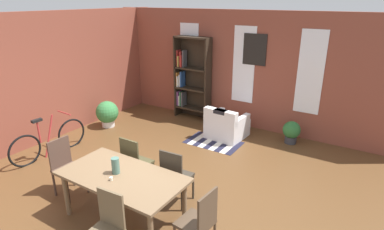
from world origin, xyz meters
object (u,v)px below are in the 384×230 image
dining_chair_far_left (135,161)px  dining_chair_head_left (65,165)px  dining_chair_near_right (106,227)px  dining_chair_head_right (200,221)px  potted_plant_corner (107,113)px  vase_on_table (116,166)px  armchair_white (226,126)px  bookshelf_tall (190,78)px  bicycle_second (49,141)px  potted_plant_by_shelf (291,131)px  dining_chair_far_right (175,175)px  dining_table (122,180)px

dining_chair_far_left → dining_chair_head_left: same height
dining_chair_head_left → dining_chair_near_right: bearing=-22.7°
dining_chair_head_right → potted_plant_corner: bearing=149.7°
vase_on_table → dining_chair_head_right: 1.42m
vase_on_table → armchair_white: vase_on_table is taller
dining_chair_head_right → dining_chair_near_right: bearing=-141.7°
vase_on_table → dining_chair_near_right: 0.93m
dining_chair_head_left → armchair_white: dining_chair_head_left is taller
dining_chair_head_right → dining_chair_head_left: size_ratio=1.00×
bookshelf_tall → bicycle_second: bookshelf_tall is taller
bicycle_second → potted_plant_by_shelf: bearing=38.9°
dining_chair_near_right → potted_plant_by_shelf: bearing=79.0°
vase_on_table → potted_plant_by_shelf: (1.40, 3.91, -0.58)m
vase_on_table → potted_plant_corner: bearing=138.8°
vase_on_table → dining_chair_head_right: (1.38, -0.01, -0.34)m
dining_chair_far_right → armchair_white: dining_chair_far_right is taller
potted_plant_corner → dining_chair_head_left: bearing=-56.4°
vase_on_table → bicycle_second: bearing=165.4°
dining_chair_near_right → dining_chair_far_right: bearing=89.6°
vase_on_table → dining_table: bearing=0.0°
potted_plant_by_shelf → potted_plant_corner: 4.44m
dining_chair_head_right → bookshelf_tall: 5.00m
dining_chair_head_left → potted_plant_corner: size_ratio=1.45×
dining_table → dining_chair_head_left: (-1.27, 0.00, -0.14)m
dining_chair_far_left → potted_plant_corner: bearing=145.1°
dining_chair_far_left → bookshelf_tall: size_ratio=0.44×
vase_on_table → dining_chair_far_left: bearing=113.1°
bicycle_second → armchair_white: bearing=46.0°
bookshelf_tall → dining_chair_head_left: bearing=-86.9°
dining_chair_far_left → bookshelf_tall: bookshelf_tall is taller
dining_chair_near_right → dining_chair_head_left: bearing=157.3°
vase_on_table → dining_chair_far_right: (0.52, 0.70, -0.34)m
potted_plant_corner → dining_chair_head_right: bearing=-30.3°
potted_plant_by_shelf → dining_chair_head_left: bearing=-123.3°
potted_plant_by_shelf → dining_chair_near_right: bearing=-101.0°
vase_on_table → potted_plant_corner: vase_on_table is taller
dining_table → dining_chair_head_right: 1.28m
vase_on_table → dining_chair_far_right: vase_on_table is taller
dining_table → potted_plant_corner: (-2.89, 2.43, -0.30)m
dining_chair_near_right → dining_chair_head_left: (-1.67, 0.70, 0.00)m
vase_on_table → dining_chair_head_left: 1.21m
dining_chair_near_right → bicycle_second: bearing=156.2°
dining_chair_near_right → bookshelf_tall: (-1.90, 4.82, 0.57)m
dining_chair_far_right → bicycle_second: size_ratio=0.57×
armchair_white → bicycle_second: size_ratio=0.51×
dining_chair_far_right → dining_chair_head_left: (-1.68, -0.69, 0.00)m
dining_chair_near_right → dining_chair_head_right: same height
dining_chair_near_right → dining_chair_far_right: (0.01, 1.39, 0.00)m
dining_chair_far_right → vase_on_table: bearing=-126.6°
dining_chair_far_left → bookshelf_tall: 3.64m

